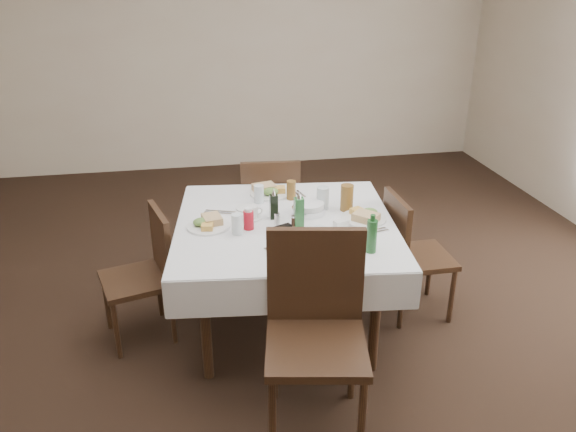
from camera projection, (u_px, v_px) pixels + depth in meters
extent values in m
plane|color=black|center=(280.00, 335.00, 3.66)|extent=(7.00, 7.00, 0.00)
cube|color=beige|center=(227.00, 45.00, 6.23)|extent=(6.00, 0.04, 2.80)
cylinder|color=black|center=(206.00, 325.00, 3.16)|extent=(0.06, 0.06, 0.72)
cylinder|color=black|center=(214.00, 246.00, 4.04)|extent=(0.06, 0.06, 0.72)
cylinder|color=black|center=(375.00, 318.00, 3.22)|extent=(0.06, 0.06, 0.72)
cylinder|color=black|center=(347.00, 242.00, 4.10)|extent=(0.06, 0.06, 0.72)
cube|color=black|center=(285.00, 226.00, 3.47)|extent=(1.34, 1.34, 0.03)
cube|color=silver|center=(285.00, 223.00, 3.47)|extent=(1.47, 1.47, 0.01)
cube|color=silver|center=(280.00, 198.00, 4.12)|extent=(1.32, 0.16, 0.22)
cube|color=silver|center=(294.00, 296.00, 2.91)|extent=(1.32, 0.16, 0.22)
cube|color=silver|center=(390.00, 235.00, 3.55)|extent=(0.16, 1.32, 0.22)
cube|color=silver|center=(178.00, 242.00, 3.47)|extent=(0.16, 1.32, 0.22)
cube|color=black|center=(269.00, 211.00, 4.40)|extent=(0.47, 0.47, 0.04)
cube|color=black|center=(271.00, 193.00, 4.12)|extent=(0.44, 0.07, 0.47)
cylinder|color=black|center=(291.00, 226.00, 4.68)|extent=(0.04, 0.04, 0.44)
cylinder|color=black|center=(296.00, 246.00, 4.34)|extent=(0.04, 0.04, 0.44)
cylinder|color=black|center=(246.00, 228.00, 4.65)|extent=(0.04, 0.04, 0.44)
cylinder|color=black|center=(247.00, 249.00, 4.30)|extent=(0.04, 0.04, 0.44)
cube|color=black|center=(316.00, 347.00, 2.75)|extent=(0.57, 0.57, 0.04)
cube|color=black|center=(315.00, 276.00, 2.84)|extent=(0.49, 0.13, 0.54)
cylinder|color=black|center=(272.00, 418.00, 2.65)|extent=(0.04, 0.04, 0.50)
cylinder|color=black|center=(274.00, 360.00, 3.04)|extent=(0.04, 0.04, 0.50)
cylinder|color=black|center=(362.00, 418.00, 2.65)|extent=(0.04, 0.04, 0.50)
cylinder|color=black|center=(353.00, 361.00, 3.04)|extent=(0.04, 0.04, 0.50)
cube|color=black|center=(419.00, 257.00, 3.76)|extent=(0.42, 0.42, 0.04)
cube|color=black|center=(396.00, 230.00, 3.64)|extent=(0.04, 0.41, 0.45)
cylinder|color=black|center=(452.00, 295.00, 3.72)|extent=(0.03, 0.03, 0.42)
cylinder|color=black|center=(402.00, 301.00, 3.66)|extent=(0.03, 0.03, 0.42)
cylinder|color=black|center=(430.00, 269.00, 4.04)|extent=(0.03, 0.03, 0.42)
cylinder|color=black|center=(383.00, 274.00, 3.98)|extent=(0.03, 0.03, 0.42)
cube|color=black|center=(136.00, 280.00, 3.51)|extent=(0.49, 0.49, 0.04)
cube|color=black|center=(161.00, 243.00, 3.49)|extent=(0.14, 0.40, 0.44)
cylinder|color=black|center=(107.00, 301.00, 3.66)|extent=(0.03, 0.03, 0.41)
cylinder|color=black|center=(159.00, 289.00, 3.80)|extent=(0.03, 0.03, 0.41)
cylinder|color=black|center=(116.00, 330.00, 3.38)|extent=(0.03, 0.03, 0.41)
cylinder|color=black|center=(173.00, 315.00, 3.52)|extent=(0.03, 0.03, 0.41)
cylinder|color=white|center=(271.00, 193.00, 3.88)|extent=(0.29, 0.29, 0.01)
cube|color=tan|center=(264.00, 188.00, 3.89)|extent=(0.17, 0.15, 0.05)
cube|color=gold|center=(278.00, 189.00, 3.87)|extent=(0.10, 0.09, 0.04)
ellipsoid|color=#3C6D26|center=(271.00, 191.00, 3.82)|extent=(0.11, 0.10, 0.05)
cylinder|color=white|center=(295.00, 252.00, 3.08)|extent=(0.23, 0.23, 0.01)
cube|color=tan|center=(302.00, 249.00, 3.07)|extent=(0.15, 0.13, 0.04)
cube|color=gold|center=(287.00, 250.00, 3.06)|extent=(0.08, 0.07, 0.03)
ellipsoid|color=#3C6D26|center=(293.00, 245.00, 3.11)|extent=(0.09, 0.08, 0.04)
cylinder|color=white|center=(364.00, 218.00, 3.49)|extent=(0.28, 0.28, 0.01)
cube|color=tan|center=(366.00, 217.00, 3.44)|extent=(0.18, 0.18, 0.05)
cube|color=gold|center=(358.00, 212.00, 3.52)|extent=(0.10, 0.11, 0.04)
ellipsoid|color=#3C6D26|center=(370.00, 212.00, 3.51)|extent=(0.10, 0.09, 0.05)
cylinder|color=white|center=(208.00, 226.00, 3.39)|extent=(0.26, 0.26, 0.01)
cube|color=tan|center=(212.00, 219.00, 3.42)|extent=(0.13, 0.15, 0.04)
cube|color=gold|center=(207.00, 226.00, 3.34)|extent=(0.08, 0.10, 0.03)
ellipsoid|color=#3C6D26|center=(201.00, 222.00, 3.38)|extent=(0.10, 0.09, 0.04)
cylinder|color=white|center=(247.00, 208.00, 3.65)|extent=(0.15, 0.15, 0.01)
cylinder|color=white|center=(345.00, 235.00, 3.29)|extent=(0.15, 0.15, 0.01)
cylinder|color=silver|center=(259.00, 194.00, 3.72)|extent=(0.07, 0.07, 0.12)
cylinder|color=silver|center=(319.00, 236.00, 3.15)|extent=(0.06, 0.06, 0.12)
cylinder|color=silver|center=(323.00, 198.00, 3.63)|extent=(0.08, 0.08, 0.15)
cylinder|color=silver|center=(237.00, 224.00, 3.29)|extent=(0.07, 0.07, 0.12)
cylinder|color=brown|center=(291.00, 190.00, 3.78)|extent=(0.06, 0.06, 0.13)
cylinder|color=brown|center=(347.00, 198.00, 3.60)|extent=(0.08, 0.08, 0.17)
cylinder|color=silver|center=(309.00, 210.00, 3.58)|extent=(0.22, 0.22, 0.04)
cylinder|color=silver|center=(309.00, 206.00, 3.57)|extent=(0.19, 0.19, 0.04)
cube|color=black|center=(274.00, 207.00, 3.48)|extent=(0.05, 0.05, 0.16)
cone|color=silver|center=(274.00, 192.00, 3.44)|extent=(0.03, 0.03, 0.04)
cube|color=#245C2B|center=(299.00, 212.00, 3.38)|extent=(0.06, 0.06, 0.18)
cone|color=silver|center=(299.00, 194.00, 3.33)|extent=(0.03, 0.03, 0.05)
cylinder|color=#B20F1F|center=(249.00, 220.00, 3.35)|extent=(0.06, 0.06, 0.11)
cylinder|color=white|center=(248.00, 210.00, 3.32)|extent=(0.05, 0.05, 0.02)
cylinder|color=white|center=(277.00, 220.00, 3.42)|extent=(0.03, 0.03, 0.06)
cylinder|color=silver|center=(277.00, 214.00, 3.40)|extent=(0.03, 0.03, 0.01)
cylinder|color=#3C2619|center=(294.00, 222.00, 3.40)|extent=(0.03, 0.03, 0.06)
cylinder|color=silver|center=(294.00, 217.00, 3.38)|extent=(0.03, 0.03, 0.01)
cylinder|color=white|center=(252.00, 218.00, 3.50)|extent=(0.12, 0.12, 0.01)
cylinder|color=white|center=(252.00, 212.00, 3.49)|extent=(0.07, 0.07, 0.08)
cylinder|color=black|center=(252.00, 208.00, 3.48)|extent=(0.06, 0.06, 0.01)
torus|color=white|center=(259.00, 211.00, 3.50)|extent=(0.05, 0.02, 0.05)
cube|color=black|center=(281.00, 228.00, 3.35)|extent=(0.13, 0.09, 0.03)
cylinder|color=#245C2B|center=(372.00, 236.00, 3.07)|extent=(0.06, 0.06, 0.19)
cylinder|color=#245C2B|center=(373.00, 218.00, 3.02)|extent=(0.03, 0.03, 0.03)
cube|color=white|center=(341.00, 224.00, 3.39)|extent=(0.10, 0.07, 0.04)
cube|color=pink|center=(341.00, 222.00, 3.39)|extent=(0.07, 0.05, 0.02)
cube|color=silver|center=(299.00, 196.00, 3.85)|extent=(0.06, 0.17, 0.01)
cube|color=silver|center=(302.00, 195.00, 3.86)|extent=(0.06, 0.17, 0.01)
cube|color=silver|center=(276.00, 253.00, 3.08)|extent=(0.07, 0.17, 0.01)
cube|color=silver|center=(272.00, 254.00, 3.07)|extent=(0.07, 0.17, 0.01)
cube|color=silver|center=(375.00, 233.00, 3.31)|extent=(0.19, 0.06, 0.01)
cube|color=silver|center=(372.00, 231.00, 3.34)|extent=(0.19, 0.06, 0.01)
cube|color=silver|center=(221.00, 212.00, 3.60)|extent=(0.19, 0.08, 0.01)
cube|color=silver|center=(219.00, 213.00, 3.57)|extent=(0.19, 0.08, 0.01)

